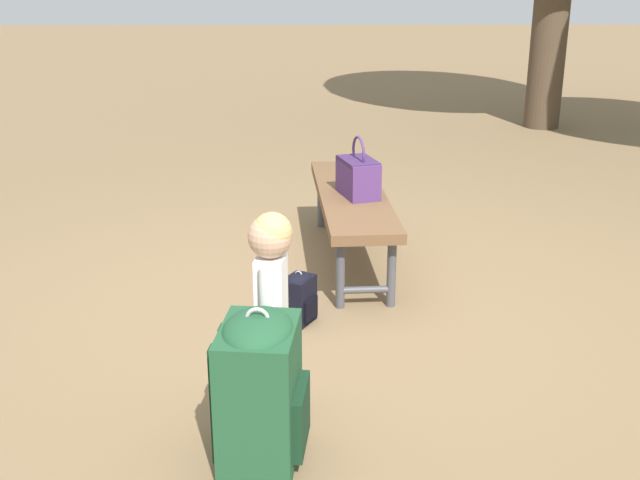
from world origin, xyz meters
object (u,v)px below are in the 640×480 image
child_standing (271,282)px  backpack_large (260,385)px  backpack_small (299,297)px  park_bench (352,201)px  handbag (358,175)px

child_standing → backpack_large: (0.35, -0.03, -0.27)m
backpack_large → child_standing: bearing=175.2°
backpack_small → child_standing: bearing=-6.3°
park_bench → backpack_large: size_ratio=2.57×
handbag → backpack_large: size_ratio=0.58×
child_standing → backpack_large: size_ratio=1.38×
handbag → backpack_large: handbag is taller
park_bench → handbag: (0.06, 0.03, 0.18)m
handbag → backpack_small: handbag is taller
park_bench → backpack_small: size_ratio=5.59×
handbag → child_standing: (1.67, -0.44, 0.00)m
backpack_large → backpack_small: 1.22m
handbag → park_bench: bearing=-154.1°
park_bench → handbag: bearing=25.9°
child_standing → backpack_small: size_ratio=3.01×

